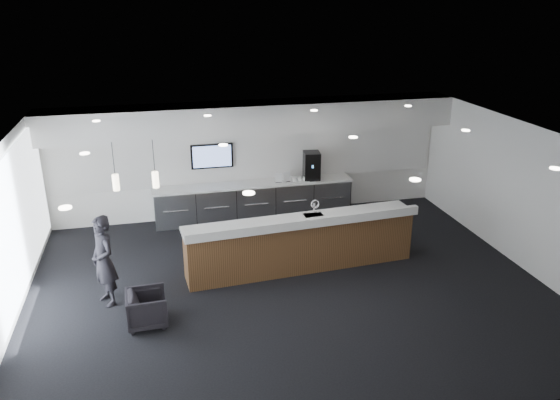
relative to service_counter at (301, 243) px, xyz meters
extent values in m
plane|color=black|center=(-0.44, -0.72, -0.58)|extent=(10.00, 10.00, 0.00)
cube|color=black|center=(-0.44, -0.72, 2.42)|extent=(10.00, 8.00, 0.02)
cube|color=white|center=(-0.44, 3.28, 0.92)|extent=(10.00, 0.02, 3.00)
cube|color=white|center=(-5.44, -0.72, 0.92)|extent=(0.02, 8.00, 3.00)
cube|color=white|center=(4.56, -0.72, 0.92)|extent=(0.02, 8.00, 3.00)
cube|color=silver|center=(-0.44, 2.83, 2.07)|extent=(10.00, 0.90, 0.70)
cube|color=silver|center=(-0.44, 3.25, 1.02)|extent=(9.80, 0.06, 1.40)
cube|color=silver|center=(-5.40, -0.72, 0.92)|extent=(0.04, 7.36, 2.55)
cube|color=gray|center=(-0.44, 2.92, -0.13)|extent=(5.00, 0.60, 0.90)
cube|color=silver|center=(-0.44, 2.92, 0.35)|extent=(5.06, 0.66, 0.05)
cylinder|color=silver|center=(-2.44, 2.60, -0.08)|extent=(0.60, 0.02, 0.02)
cylinder|color=silver|center=(-1.44, 2.60, -0.08)|extent=(0.60, 0.02, 0.02)
cylinder|color=silver|center=(-0.44, 2.60, -0.08)|extent=(0.60, 0.02, 0.02)
cylinder|color=silver|center=(0.56, 2.60, -0.08)|extent=(0.60, 0.02, 0.02)
cylinder|color=silver|center=(1.56, 2.60, -0.08)|extent=(0.60, 0.02, 0.02)
cube|color=black|center=(-1.44, 3.19, 1.07)|extent=(1.05, 0.07, 0.62)
cube|color=blue|center=(-1.44, 3.15, 1.07)|extent=(0.95, 0.01, 0.54)
cylinder|color=beige|center=(-2.84, 0.08, 1.67)|extent=(0.12, 0.12, 0.30)
cylinder|color=beige|center=(-3.54, 0.08, 1.67)|extent=(0.12, 0.12, 0.30)
cube|color=#482F18|center=(0.00, 0.01, -0.05)|extent=(4.85, 1.02, 1.05)
cube|color=silver|center=(0.00, 0.01, 0.50)|extent=(4.93, 1.11, 0.06)
cube|color=silver|center=(0.03, -0.37, 0.59)|extent=(4.89, 0.48, 0.18)
cylinder|color=silver|center=(0.30, 0.13, 0.67)|extent=(0.04, 0.04, 0.28)
torus|color=silver|center=(0.30, 0.07, 0.81)|extent=(0.19, 0.04, 0.19)
cube|color=black|center=(1.07, 2.94, 0.73)|extent=(0.46, 0.50, 0.71)
cube|color=silver|center=(1.07, 2.69, 0.38)|extent=(0.25, 0.12, 0.02)
cube|color=silver|center=(0.17, 2.81, 0.49)|extent=(0.18, 0.04, 0.24)
cube|color=silver|center=(0.39, 2.83, 0.51)|extent=(0.20, 0.07, 0.27)
imported|color=black|center=(-3.17, -1.41, -0.26)|extent=(0.72, 0.70, 0.63)
imported|color=black|center=(-3.88, -0.51, 0.29)|extent=(0.67, 0.76, 1.74)
imported|color=white|center=(1.00, 2.82, 0.42)|extent=(0.11, 0.11, 0.10)
imported|color=white|center=(0.86, 2.82, 0.42)|extent=(0.15, 0.15, 0.10)
imported|color=white|center=(0.72, 2.82, 0.42)|extent=(0.13, 0.13, 0.10)
imported|color=white|center=(0.58, 2.82, 0.42)|extent=(0.14, 0.14, 0.10)
camera|label=1|loc=(-2.80, -9.92, 4.87)|focal=35.00mm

